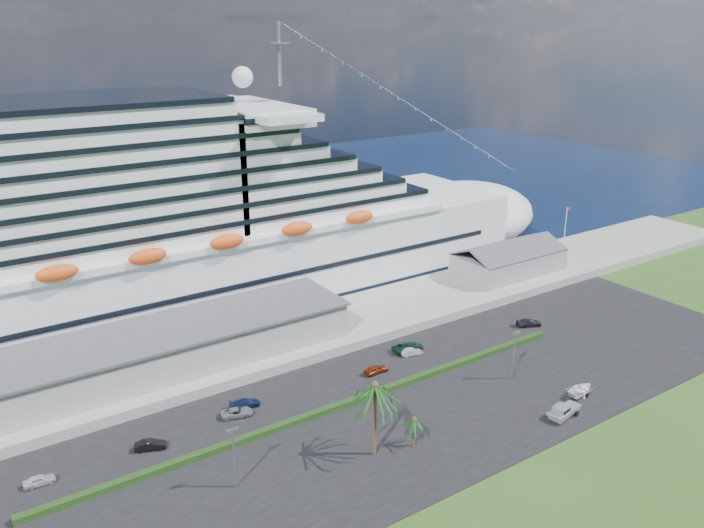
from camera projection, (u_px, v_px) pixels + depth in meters
ground at (451, 445)px, 92.80m from camera, size 420.00×420.00×0.00m
asphalt_lot at (401, 408)px, 101.37m from camera, size 140.00×38.00×0.12m
wharf at (303, 333)px, 123.72m from camera, size 240.00×20.00×1.80m
water at (143, 222)px, 194.28m from camera, size 420.00×160.00×0.02m
cruise_ship at (133, 236)px, 125.80m from camera, size 191.00×38.00×54.00m
terminal_building at (166, 347)px, 109.18m from camera, size 61.00×15.00×6.30m
port_shed at (508, 261)px, 149.89m from camera, size 24.00×12.31×7.37m
flagpole at (565, 231)px, 158.08m from camera, size 1.08×0.16×12.00m
hedge at (338, 406)px, 100.89m from camera, size 88.00×1.10×0.90m
lamp_post_left at (234, 450)px, 82.51m from camera, size 1.60×0.35×8.27m
lamp_post_right at (514, 349)px, 107.76m from camera, size 1.60×0.35×8.27m
palm_tall at (375, 394)px, 87.56m from camera, size 8.82×8.82×11.13m
palm_short at (414, 423)px, 91.15m from camera, size 3.53×3.53×4.56m
parked_car_0 at (39, 480)px, 84.43m from camera, size 3.82×1.66×1.28m
parked_car_1 at (150, 445)px, 91.31m from camera, size 4.38×2.83×1.36m
parked_car_2 at (237, 412)px, 98.98m from camera, size 5.04×3.39×1.28m
parked_car_3 at (245, 403)px, 101.31m from camera, size 4.76×2.53×1.31m
parked_car_4 at (376, 369)px, 111.02m from camera, size 4.17×1.69×1.42m
parked_car_5 at (412, 352)px, 117.02m from camera, size 3.98×2.10×1.25m
parked_car_6 at (408, 347)px, 118.34m from camera, size 5.86×3.42×1.53m
parked_car_7 at (529, 323)px, 128.08m from camera, size 5.16×3.76×1.39m
pickup_truck at (564, 411)px, 98.63m from camera, size 5.75×2.89×1.93m
boat_trailer at (581, 389)px, 104.25m from camera, size 5.82×4.02×1.64m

